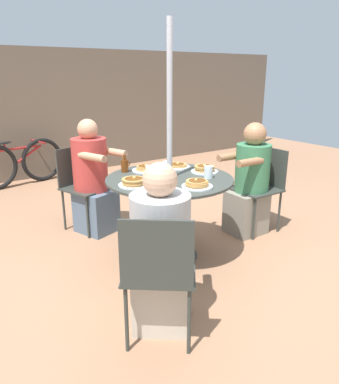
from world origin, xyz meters
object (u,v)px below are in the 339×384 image
diner_south (250,184)px  pancake_plate_c (146,169)px  patio_chair_south (261,183)px  pancake_plate_b (205,169)px  patio_chair_north (82,182)px  diner_north (93,182)px  patio_chair_east (159,269)px  diner_east (161,256)px  coffee_cup (168,167)px  patio_table (170,196)px  pancake_plate_a (134,182)px  drinking_glass_b (150,173)px  pancake_plate_e (177,166)px  bicycle (20,163)px  syrup_bottle (125,165)px  drinking_glass_a (208,172)px  pancake_plate_d (197,184)px

diner_south → pancake_plate_c: (-1.03, 0.34, 0.24)m
patio_chair_south → pancake_plate_b: (-0.78, -0.00, 0.26)m
pancake_plate_c → patio_chair_north: bearing=112.6°
patio_chair_north → diner_north: 0.17m
patio_chair_east → diner_east: bearing=90.0°
patio_chair_east → pancake_plate_b: patio_chair_east is taller
patio_chair_south → diner_south: bearing=90.0°
patio_chair_east → pancake_plate_c: size_ratio=3.48×
diner_east → coffee_cup: diner_east is taller
patio_table → coffee_cup: coffee_cup is taller
diner_south → pancake_plate_b: bearing=91.6°
coffee_cup → patio_chair_east: bearing=-126.8°
pancake_plate_a → diner_south: bearing=0.5°
diner_south → coffee_cup: diner_south is taller
patio_chair_north → pancake_plate_b: bearing=104.9°
pancake_plate_c → coffee_cup: 0.21m
patio_chair_south → drinking_glass_b: bearing=88.6°
pancake_plate_c → drinking_glass_b: bearing=-114.6°
pancake_plate_e → bicycle: 3.00m
patio_chair_north → pancake_plate_e: size_ratio=3.48×
patio_chair_east → diner_south: size_ratio=0.76×
diner_east → pancake_plate_a: size_ratio=4.49×
diner_east → pancake_plate_e: diner_east is taller
patio_table → pancake_plate_b: bearing=-3.9°
diner_south → syrup_bottle: diner_south is taller
patio_table → drinking_glass_b: size_ratio=8.87×
pancake_plate_c → diner_south: bearing=-18.1°
patio_table → patio_chair_east: bearing=-128.0°
patio_chair_east → diner_south: 1.91m
patio_table → pancake_plate_c: bearing=98.4°
patio_table → drinking_glass_b: bearing=168.3°
pancake_plate_e → patio_table: bearing=-135.7°
pancake_plate_c → pancake_plate_a: bearing=-132.8°
syrup_bottle → drinking_glass_a: syrup_bottle is taller
diner_south → syrup_bottle: bearing=71.9°
patio_chair_east → coffee_cup: (0.80, 1.07, 0.29)m
pancake_plate_a → pancake_plate_c: (0.32, 0.35, -0.01)m
syrup_bottle → bicycle: 2.78m
patio_chair_south → pancake_plate_a: 1.55m
diner_east → pancake_plate_c: diner_east is taller
coffee_cup → diner_north: bearing=117.9°
pancake_plate_d → syrup_bottle: (-0.24, 0.75, 0.04)m
diner_east → bicycle: (0.08, 3.90, -0.16)m
patio_table → bicycle: 3.18m
diner_east → patio_chair_south: size_ratio=1.29×
diner_south → coffee_cup: 0.95m
pancake_plate_d → pancake_plate_e: bearing=68.0°
pancake_plate_e → drinking_glass_a: bearing=-89.7°
diner_east → pancake_plate_d: 0.80m
drinking_glass_a → pancake_plate_b: bearing=59.4°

